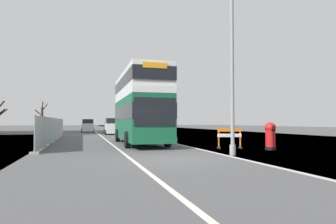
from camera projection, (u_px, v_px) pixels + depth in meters
name	position (u px, v px, depth m)	size (l,w,h in m)	color
ground	(181.00, 159.00, 12.78)	(140.00, 280.00, 0.10)	#4C4C4F
double_decker_bus	(139.00, 107.00, 21.14)	(2.90, 10.24, 5.04)	#145638
lamppost_foreground	(232.00, 72.00, 13.95)	(0.29, 0.70, 8.35)	gray
red_pillar_postbox	(270.00, 135.00, 16.54)	(0.60, 0.60, 1.55)	black
roadworks_barrier	(229.00, 136.00, 17.42)	(1.49, 0.76, 1.20)	orange
construction_site_fence	(54.00, 130.00, 24.08)	(0.44, 20.60, 1.94)	#A8AAAD
car_oncoming_near	(113.00, 127.00, 37.56)	(2.02, 4.31, 2.06)	silver
car_receding_mid	(88.00, 126.00, 46.06)	(1.97, 3.89, 2.01)	silver
bare_tree_far_verge_mid	(42.00, 117.00, 51.52)	(2.16, 2.12, 5.14)	#4C3D2D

